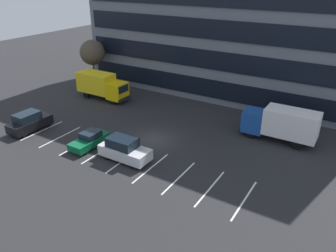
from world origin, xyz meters
The scene contains 9 objects.
ground_plane centered at (0.00, 0.00, 0.00)m, with size 120.00×120.00×0.00m, color #262628.
office_building centered at (0.00, 17.95, 10.80)m, with size 37.84×11.59×21.60m.
lot_markings centered at (0.00, -4.44, 0.00)m, with size 22.54×5.40×0.01m.
box_truck_yellow_all centered at (-12.36, 6.37, 1.88)m, with size 7.20×2.38×3.34m.
box_truck_blue centered at (10.79, 6.53, 1.90)m, with size 7.28×2.41×3.38m.
suv_black centered at (-12.28, -5.04, 1.00)m, with size 1.93×4.56×2.06m.
suv_silver centered at (-0.02, -4.49, 1.03)m, with size 4.70×1.99×2.13m.
sedan_forest centered at (-4.40, -4.30, 0.70)m, with size 1.74×4.16×1.49m.
bare_tree centered at (-17.00, 9.99, 4.84)m, with size 3.53×3.53×6.62m.
Camera 1 is at (16.79, -24.35, 15.46)m, focal length 35.43 mm.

